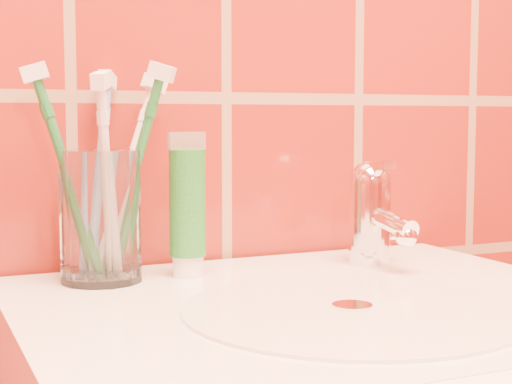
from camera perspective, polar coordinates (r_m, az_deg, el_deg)
name	(u,v)px	position (r m, az deg, el deg)	size (l,w,h in m)	color
glass_tumbler	(101,216)	(0.82, -11.22, -1.74)	(0.08, 0.08, 0.14)	white
toothpaste_tube	(188,209)	(0.83, -5.00, -1.26)	(0.04, 0.04, 0.15)	white
faucet	(372,209)	(0.91, 8.43, -1.26)	(0.05, 0.11, 0.12)	white
toothbrush_0	(133,175)	(0.81, -8.90, 1.23)	(0.07, 0.06, 0.23)	#1E7132
toothbrush_1	(100,175)	(0.85, -11.31, 1.20)	(0.06, 0.08, 0.22)	#779CD5
toothbrush_2	(126,177)	(0.85, -9.46, 1.12)	(0.10, 0.06, 0.22)	white
toothbrush_3	(69,177)	(0.80, -13.45, 1.05)	(0.08, 0.04, 0.23)	#1D6C33
toothbrush_4	(107,182)	(0.79, -10.80, 0.75)	(0.04, 0.05, 0.22)	silver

